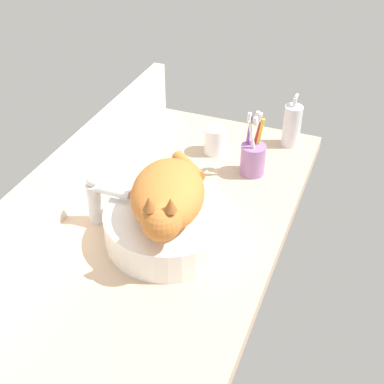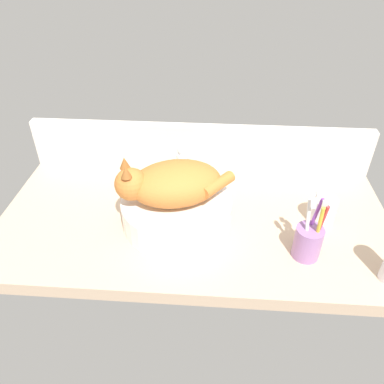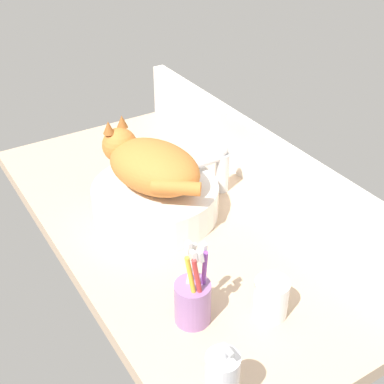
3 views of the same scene
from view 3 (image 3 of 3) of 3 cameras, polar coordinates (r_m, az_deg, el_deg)
ground_plane at (r=133.45cm, az=-1.74°, el=-3.63°), size 114.54×57.65×4.00cm
backsplash_panel at (r=140.86cm, az=7.74°, el=3.19°), size 114.54×3.60×16.20cm
sink_basin at (r=132.21cm, az=-3.90°, el=-0.85°), size 31.02×31.02×8.18cm
cat at (r=127.71cm, az=-4.53°, el=3.01°), size 31.72×23.55×14.00cm
faucet at (r=138.87cm, az=2.86°, el=2.62°), size 3.60×11.81×13.60cm
soap_dispenser at (r=89.88cm, az=3.21°, el=-19.81°), size 5.51×5.51×16.32cm
toothbrush_cup at (r=103.90cm, az=0.11°, el=-11.44°), size 7.11×7.11×18.69cm
water_glass at (r=107.02cm, az=8.37°, el=-11.31°), size 6.82×6.82×8.33cm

